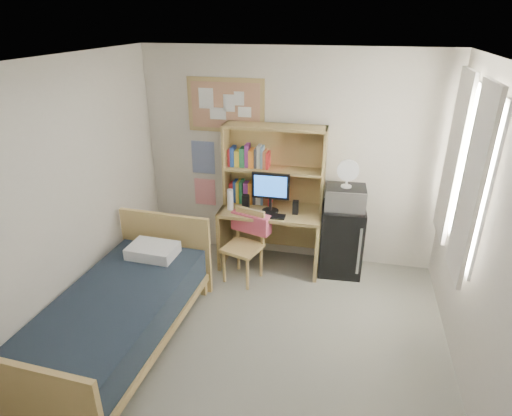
% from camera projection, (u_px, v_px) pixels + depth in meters
% --- Properties ---
extents(floor, '(3.60, 4.20, 0.02)m').
position_uv_depth(floor, '(249.00, 369.00, 3.86)').
color(floor, gray).
rests_on(floor, ground).
extents(ceiling, '(3.60, 4.20, 0.02)m').
position_uv_depth(ceiling, '(247.00, 66.00, 2.78)').
color(ceiling, white).
rests_on(ceiling, wall_back).
extents(wall_back, '(3.60, 0.04, 2.60)m').
position_uv_depth(wall_back, '(289.00, 159.00, 5.18)').
color(wall_back, beige).
rests_on(wall_back, floor).
extents(wall_left, '(0.04, 4.20, 2.60)m').
position_uv_depth(wall_left, '(45.00, 219.00, 3.68)').
color(wall_left, beige).
rests_on(wall_left, floor).
extents(wall_right, '(0.04, 4.20, 2.60)m').
position_uv_depth(wall_right, '(501.00, 269.00, 2.95)').
color(wall_right, beige).
rests_on(wall_right, floor).
extents(window_unit, '(0.10, 1.40, 1.70)m').
position_uv_depth(window_unit, '(465.00, 171.00, 3.90)').
color(window_unit, white).
rests_on(window_unit, wall_right).
extents(curtain_left, '(0.04, 0.55, 1.70)m').
position_uv_depth(curtain_left, '(471.00, 186.00, 3.55)').
color(curtain_left, silver).
rests_on(curtain_left, wall_right).
extents(curtain_right, '(0.04, 0.55, 1.70)m').
position_uv_depth(curtain_right, '(453.00, 158.00, 4.26)').
color(curtain_right, silver).
rests_on(curtain_right, wall_right).
extents(bulletin_board, '(0.94, 0.03, 0.64)m').
position_uv_depth(bulletin_board, '(226.00, 105.00, 5.06)').
color(bulletin_board, tan).
rests_on(bulletin_board, wall_back).
extents(poster_wave, '(0.30, 0.01, 0.42)m').
position_uv_depth(poster_wave, '(203.00, 157.00, 5.41)').
color(poster_wave, navy).
rests_on(poster_wave, wall_back).
extents(poster_japan, '(0.28, 0.01, 0.36)m').
position_uv_depth(poster_japan, '(205.00, 192.00, 5.61)').
color(poster_japan, red).
rests_on(poster_japan, wall_back).
extents(desk, '(1.22, 0.62, 0.76)m').
position_uv_depth(desk, '(271.00, 237.00, 5.30)').
color(desk, tan).
rests_on(desk, floor).
extents(desk_chair, '(0.54, 0.54, 0.86)m').
position_uv_depth(desk_chair, '(243.00, 247.00, 4.97)').
color(desk_chair, tan).
rests_on(desk_chair, floor).
extents(mini_fridge, '(0.53, 0.53, 0.85)m').
position_uv_depth(mini_fridge, '(341.00, 239.00, 5.16)').
color(mini_fridge, black).
rests_on(mini_fridge, floor).
extents(bed, '(1.11, 2.09, 0.56)m').
position_uv_depth(bed, '(118.00, 321.00, 4.01)').
color(bed, black).
rests_on(bed, floor).
extents(hutch, '(1.21, 0.31, 0.98)m').
position_uv_depth(hutch, '(274.00, 167.00, 5.07)').
color(hutch, tan).
rests_on(hutch, desk).
extents(monitor, '(0.44, 0.04, 0.47)m').
position_uv_depth(monitor, '(271.00, 193.00, 4.99)').
color(monitor, black).
rests_on(monitor, desk).
extents(keyboard, '(0.40, 0.13, 0.02)m').
position_uv_depth(keyboard, '(268.00, 216.00, 4.96)').
color(keyboard, black).
rests_on(keyboard, desk).
extents(speaker_left, '(0.08, 0.08, 0.18)m').
position_uv_depth(speaker_left, '(246.00, 202.00, 5.11)').
color(speaker_left, black).
rests_on(speaker_left, desk).
extents(speaker_right, '(0.07, 0.07, 0.17)m').
position_uv_depth(speaker_right, '(296.00, 207.00, 5.00)').
color(speaker_right, black).
rests_on(speaker_right, desk).
extents(water_bottle, '(0.07, 0.07, 0.25)m').
position_uv_depth(water_bottle, '(230.00, 200.00, 5.10)').
color(water_bottle, white).
rests_on(water_bottle, desk).
extents(hoodie, '(0.50, 0.28, 0.23)m').
position_uv_depth(hoodie, '(251.00, 222.00, 5.03)').
color(hoodie, '#CE4E67').
rests_on(hoodie, desk_chair).
extents(microwave, '(0.47, 0.37, 0.26)m').
position_uv_depth(microwave, '(345.00, 198.00, 4.91)').
color(microwave, silver).
rests_on(microwave, mini_fridge).
extents(desk_fan, '(0.26, 0.26, 0.30)m').
position_uv_depth(desk_fan, '(347.00, 174.00, 4.79)').
color(desk_fan, white).
rests_on(desk_fan, microwave).
extents(pillow, '(0.51, 0.37, 0.12)m').
position_uv_depth(pillow, '(153.00, 251.00, 4.53)').
color(pillow, white).
rests_on(pillow, bed).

